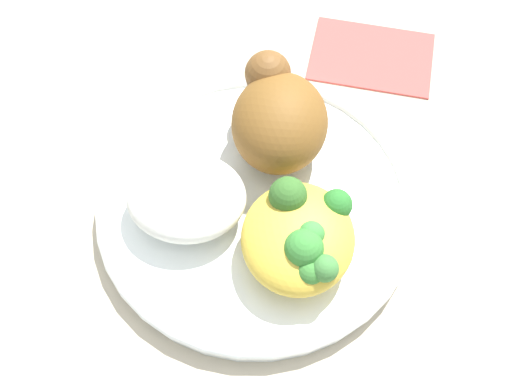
{
  "coord_description": "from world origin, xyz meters",
  "views": [
    {
      "loc": [
        -0.25,
        -0.03,
        0.47
      ],
      "look_at": [
        0.0,
        0.0,
        0.03
      ],
      "focal_mm": 44.51,
      "sensor_mm": 36.0,
      "label": 1
    }
  ],
  "objects_px": {
    "mac_cheese_with_broccoli": "(300,236)",
    "napkin": "(372,56)",
    "roasted_chicken": "(279,117)",
    "rice_pile": "(186,197)",
    "plate": "(256,204)"
  },
  "relations": [
    {
      "from": "rice_pile",
      "to": "mac_cheese_with_broccoli",
      "type": "xyz_separation_m",
      "value": [
        -0.03,
        -0.09,
        0.0
      ]
    },
    {
      "from": "mac_cheese_with_broccoli",
      "to": "napkin",
      "type": "height_order",
      "value": "mac_cheese_with_broccoli"
    },
    {
      "from": "roasted_chicken",
      "to": "napkin",
      "type": "height_order",
      "value": "roasted_chicken"
    },
    {
      "from": "roasted_chicken",
      "to": "mac_cheese_with_broccoli",
      "type": "height_order",
      "value": "roasted_chicken"
    },
    {
      "from": "napkin",
      "to": "roasted_chicken",
      "type": "bearing_deg",
      "value": 146.57
    },
    {
      "from": "mac_cheese_with_broccoli",
      "to": "rice_pile",
      "type": "bearing_deg",
      "value": 73.47
    },
    {
      "from": "plate",
      "to": "napkin",
      "type": "height_order",
      "value": "plate"
    },
    {
      "from": "mac_cheese_with_broccoli",
      "to": "roasted_chicken",
      "type": "bearing_deg",
      "value": 14.24
    },
    {
      "from": "mac_cheese_with_broccoli",
      "to": "napkin",
      "type": "xyz_separation_m",
      "value": [
        0.22,
        -0.06,
        -0.04
      ]
    },
    {
      "from": "roasted_chicken",
      "to": "plate",
      "type": "bearing_deg",
      "value": 168.02
    },
    {
      "from": "roasted_chicken",
      "to": "mac_cheese_with_broccoli",
      "type": "distance_m",
      "value": 0.1
    },
    {
      "from": "roasted_chicken",
      "to": "napkin",
      "type": "xyz_separation_m",
      "value": [
        0.12,
        -0.08,
        -0.05
      ]
    },
    {
      "from": "mac_cheese_with_broccoli",
      "to": "napkin",
      "type": "relative_size",
      "value": 0.81
    },
    {
      "from": "mac_cheese_with_broccoli",
      "to": "napkin",
      "type": "bearing_deg",
      "value": -14.19
    },
    {
      "from": "rice_pile",
      "to": "napkin",
      "type": "height_order",
      "value": "rice_pile"
    }
  ]
}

